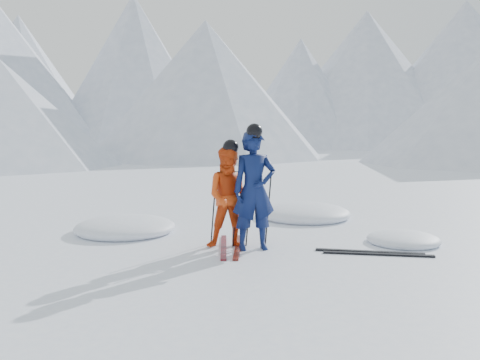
{
  "coord_description": "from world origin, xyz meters",
  "views": [
    {
      "loc": [
        -2.01,
        -8.12,
        1.99
      ],
      "look_at": [
        -1.94,
        0.5,
        1.1
      ],
      "focal_mm": 38.0,
      "sensor_mm": 36.0,
      "label": 1
    }
  ],
  "objects": [
    {
      "name": "ground",
      "position": [
        0.0,
        0.0,
        0.0
      ],
      "size": [
        160.0,
        160.0,
        0.0
      ],
      "primitive_type": "plane",
      "color": "white",
      "rests_on": "ground"
    },
    {
      "name": "mountain_range",
      "position": [
        5.71,
        35.31,
        6.72
      ],
      "size": [
        106.15,
        62.94,
        15.53
      ],
      "color": "#B2BCD1",
      "rests_on": "ground"
    },
    {
      "name": "skier_blue",
      "position": [
        -1.71,
        0.06,
        0.97
      ],
      "size": [
        0.8,
        0.61,
        1.95
      ],
      "primitive_type": "imported",
      "rotation": [
        0.0,
        0.0,
        0.22
      ],
      "color": "#0B1745",
      "rests_on": "ground"
    },
    {
      "name": "skier_red",
      "position": [
        -2.09,
        0.16,
        0.85
      ],
      "size": [
        0.83,
        0.65,
        1.69
      ],
      "primitive_type": "imported",
      "rotation": [
        0.0,
        0.0,
        -0.02
      ],
      "color": "#D44111",
      "rests_on": "ground"
    },
    {
      "name": "pole_blue_left",
      "position": [
        -2.01,
        0.21,
        0.65
      ],
      "size": [
        0.13,
        0.09,
        1.3
      ],
      "primitive_type": "cylinder",
      "rotation": [
        0.05,
        0.08,
        0.0
      ],
      "color": "black",
      "rests_on": "ground"
    },
    {
      "name": "pole_blue_right",
      "position": [
        -1.46,
        0.31,
        0.65
      ],
      "size": [
        0.13,
        0.08,
        1.3
      ],
      "primitive_type": "cylinder",
      "rotation": [
        -0.04,
        0.08,
        0.0
      ],
      "color": "black",
      "rests_on": "ground"
    },
    {
      "name": "pole_red_left",
      "position": [
        -2.39,
        0.41,
        0.56
      ],
      "size": [
        0.11,
        0.09,
        1.13
      ],
      "primitive_type": "cylinder",
      "rotation": [
        0.06,
        0.08,
        0.0
      ],
      "color": "black",
      "rests_on": "ground"
    },
    {
      "name": "pole_red_right",
      "position": [
        -1.79,
        0.31,
        0.56
      ],
      "size": [
        0.11,
        0.08,
        1.13
      ],
      "primitive_type": "cylinder",
      "rotation": [
        -0.05,
        0.08,
        0.0
      ],
      "color": "black",
      "rests_on": "ground"
    },
    {
      "name": "ski_worn_left",
      "position": [
        -2.21,
        0.16,
        0.01
      ],
      "size": [
        0.12,
        1.7,
        0.03
      ],
      "primitive_type": "cube",
      "rotation": [
        0.0,
        0.0,
        0.02
      ],
      "color": "black",
      "rests_on": "ground"
    },
    {
      "name": "ski_worn_right",
      "position": [
        -1.97,
        0.16,
        0.01
      ],
      "size": [
        0.18,
        1.7,
        0.03
      ],
      "primitive_type": "cube",
      "rotation": [
        0.0,
        0.0,
        -0.05
      ],
      "color": "black",
      "rests_on": "ground"
    },
    {
      "name": "ski_loose_a",
      "position": [
        0.12,
        -0.19,
        0.01
      ],
      "size": [
        1.68,
        0.43,
        0.03
      ],
      "primitive_type": "cube",
      "rotation": [
        0.0,
        0.0,
        1.37
      ],
      "color": "black",
      "rests_on": "ground"
    },
    {
      "name": "ski_loose_b",
      "position": [
        0.22,
        -0.34,
        0.01
      ],
      "size": [
        1.69,
        0.37,
        0.03
      ],
      "primitive_type": "cube",
      "rotation": [
        0.0,
        0.0,
        1.4
      ],
      "color": "black",
      "rests_on": "ground"
    },
    {
      "name": "snow_lumps",
      "position": [
        -1.49,
        1.86,
        0.0
      ],
      "size": [
        8.12,
        5.52,
        0.45
      ],
      "color": "white",
      "rests_on": "ground"
    }
  ]
}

